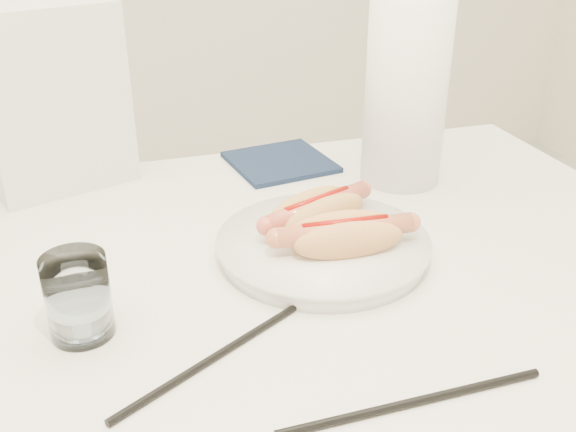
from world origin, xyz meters
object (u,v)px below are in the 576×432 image
object	(u,v)px
water_glass	(78,297)
paper_towel_roll	(406,94)
napkin_box	(51,98)
table	(224,331)
plate	(323,248)
hotdog_left	(317,212)
hotdog_right	(345,235)

from	to	relation	value
water_glass	paper_towel_roll	xyz separation A→B (m)	(0.47, 0.26, 0.09)
napkin_box	table	bearing A→B (deg)	-84.76
plate	water_glass	size ratio (longest dim) A/B	2.85
hotdog_left	table	bearing A→B (deg)	-175.42
paper_towel_roll	napkin_box	bearing A→B (deg)	164.70
plate	water_glass	bearing A→B (deg)	-164.96
hotdog_right	plate	bearing A→B (deg)	118.13
table	water_glass	size ratio (longest dim) A/B	13.89
napkin_box	hotdog_left	bearing A→B (deg)	-62.79
table	hotdog_right	bearing A→B (deg)	1.17
napkin_box	paper_towel_roll	size ratio (longest dim) A/B	0.99
plate	napkin_box	world-z (taller)	napkin_box
water_glass	table	bearing A→B (deg)	15.59
table	paper_towel_roll	distance (m)	0.43
water_glass	napkin_box	distance (m)	0.40
hotdog_left	paper_towel_roll	world-z (taller)	paper_towel_roll
table	plate	world-z (taller)	plate
hotdog_left	water_glass	bearing A→B (deg)	178.71
hotdog_left	napkin_box	world-z (taller)	napkin_box
table	plate	size ratio (longest dim) A/B	4.88
table	water_glass	world-z (taller)	water_glass
plate	hotdog_right	world-z (taller)	hotdog_right
paper_towel_roll	hotdog_left	bearing A→B (deg)	-141.49
hotdog_right	napkin_box	distance (m)	0.47
plate	table	bearing A→B (deg)	-165.57
hotdog_right	paper_towel_roll	bearing A→B (deg)	53.99
water_glass	paper_towel_roll	distance (m)	0.54
plate	water_glass	world-z (taller)	water_glass
table	hotdog_right	xyz separation A→B (m)	(0.15, 0.00, 0.10)
hotdog_left	paper_towel_roll	xyz separation A→B (m)	(0.18, 0.15, 0.09)
napkin_box	paper_towel_roll	bearing A→B (deg)	-35.20
napkin_box	plate	bearing A→B (deg)	-66.77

